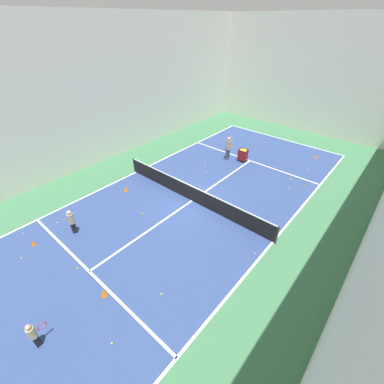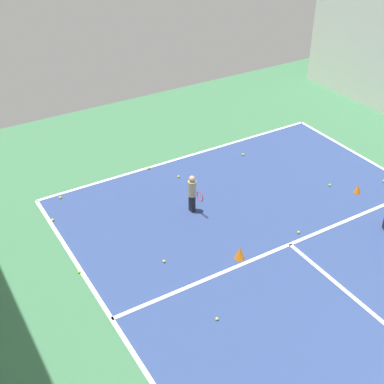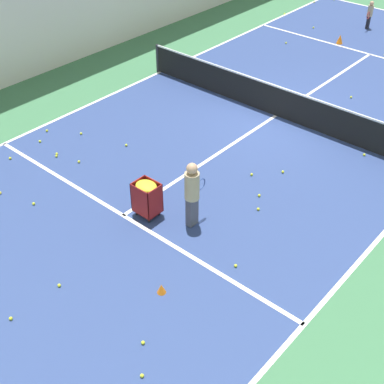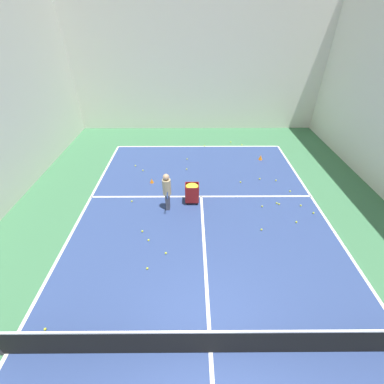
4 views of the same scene
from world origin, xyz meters
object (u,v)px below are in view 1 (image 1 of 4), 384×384
tennis_net (192,193)px  ball_cart (243,153)px  coach_at_net (228,147)px  training_cone_1 (104,293)px  training_cone_0 (316,156)px  player_near_baseline (33,334)px  child_midcourt (71,220)px

tennis_net → ball_cart: tennis_net is taller
coach_at_net → training_cone_1: coach_at_net is taller
training_cone_0 → player_near_baseline: bearing=-96.2°
child_midcourt → ball_cart: child_midcourt is taller
tennis_net → training_cone_1: 6.62m
child_midcourt → training_cone_1: child_midcourt is taller
training_cone_0 → training_cone_1: bearing=-96.9°
player_near_baseline → training_cone_0: size_ratio=4.15×
player_near_baseline → child_midcourt: child_midcourt is taller
coach_at_net → child_midcourt: 10.95m
tennis_net → training_cone_0: tennis_net is taller
coach_at_net → training_cone_1: 12.24m
tennis_net → ball_cart: (-0.40, 5.86, 0.12)m
child_midcourt → training_cone_0: bearing=3.7°
player_near_baseline → training_cone_1: player_near_baseline is taller
tennis_net → training_cone_1: bearing=-78.0°
player_near_baseline → training_cone_0: (2.01, 18.40, -0.50)m
player_near_baseline → training_cone_1: size_ratio=3.21×
player_near_baseline → training_cone_0: bearing=-10.1°
training_cone_0 → training_cone_1: size_ratio=0.77×
player_near_baseline → coach_at_net: size_ratio=0.68×
tennis_net → coach_at_net: bearing=104.3°
coach_at_net → child_midcourt: bearing=-4.2°
training_cone_1 → coach_at_net: bearing=103.1°
child_midcourt → ball_cart: bearing=14.3°
player_near_baseline → child_midcourt: bearing=45.8°
tennis_net → coach_at_net: 5.62m
player_near_baseline → child_midcourt: (-3.84, 3.26, 0.11)m
tennis_net → ball_cart: 5.87m
ball_cart → player_near_baseline: bearing=-83.2°
child_midcourt → training_cone_1: 4.05m
child_midcourt → coach_at_net: bearing=19.0°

